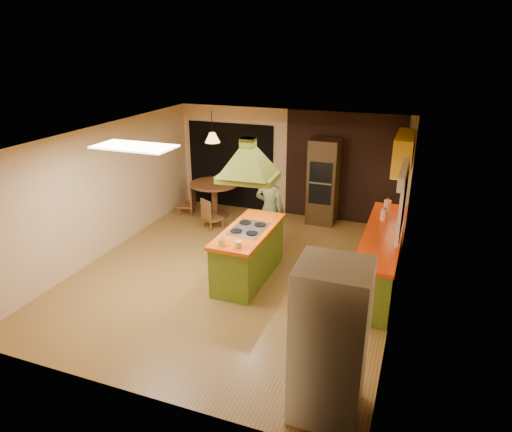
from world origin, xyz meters
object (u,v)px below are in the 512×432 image
at_px(man, 270,210).
at_px(refrigerator, 330,342).
at_px(kitchen_island, 249,253).
at_px(canister_large, 387,205).
at_px(dining_table, 214,193).
at_px(wall_oven, 323,182).

distance_m(man, refrigerator, 4.37).
distance_m(kitchen_island, canister_large, 2.86).
xyz_separation_m(man, dining_table, (-1.80, 1.25, -0.25)).
xyz_separation_m(wall_oven, canister_large, (1.51, -1.22, 0.05)).
height_order(refrigerator, canister_large, refrigerator).
bearing_deg(dining_table, canister_large, -9.91).
distance_m(kitchen_island, dining_table, 3.14).
bearing_deg(refrigerator, dining_table, 125.73).
bearing_deg(dining_table, refrigerator, -53.41).
relative_size(kitchen_island, wall_oven, 0.97).
bearing_deg(kitchen_island, dining_table, 126.71).
relative_size(refrigerator, canister_large, 9.60).
bearing_deg(canister_large, dining_table, 170.09).
xyz_separation_m(man, wall_oven, (0.66, 1.77, 0.13)).
bearing_deg(canister_large, man, -165.83).
height_order(refrigerator, dining_table, refrigerator).
distance_m(dining_table, canister_large, 4.06).
bearing_deg(wall_oven, kitchen_island, -101.05).
xyz_separation_m(man, refrigerator, (2.00, -3.89, 0.09)).
bearing_deg(kitchen_island, wall_oven, 79.07).
bearing_deg(kitchen_island, canister_large, 41.19).
distance_m(refrigerator, dining_table, 6.40).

